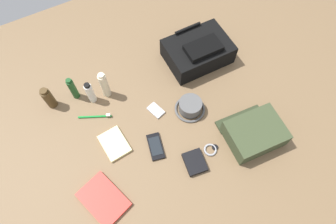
{
  "coord_description": "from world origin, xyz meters",
  "views": [
    {
      "loc": [
        -0.31,
        -0.57,
        1.29
      ],
      "look_at": [
        0.0,
        0.0,
        0.04
      ],
      "focal_mm": 30.73,
      "sensor_mm": 36.0,
      "label": 1
    }
  ],
  "objects_px": {
    "wristwatch": "(211,149)",
    "notepad": "(114,144)",
    "toiletry_pouch": "(254,133)",
    "media_player": "(156,110)",
    "cell_phone": "(156,146)",
    "wallet": "(195,162)",
    "shampoo_bottle": "(73,89)",
    "paperback_novel": "(104,200)",
    "bucket_hat": "(190,107)",
    "lotion_bottle": "(104,85)",
    "cologne_bottle": "(49,98)",
    "backpack": "(198,51)",
    "toothbrush": "(97,116)",
    "toothpaste_tube": "(90,93)"
  },
  "relations": [
    {
      "from": "media_player",
      "to": "cell_phone",
      "type": "bearing_deg",
      "value": -117.83
    },
    {
      "from": "bucket_hat",
      "to": "cell_phone",
      "type": "xyz_separation_m",
      "value": [
        -0.24,
        -0.1,
        -0.02
      ]
    },
    {
      "from": "backpack",
      "to": "cell_phone",
      "type": "relative_size",
      "value": 2.41
    },
    {
      "from": "cologne_bottle",
      "to": "cell_phone",
      "type": "distance_m",
      "value": 0.58
    },
    {
      "from": "cologne_bottle",
      "to": "wristwatch",
      "type": "bearing_deg",
      "value": -45.8
    },
    {
      "from": "cell_phone",
      "to": "notepad",
      "type": "relative_size",
      "value": 0.95
    },
    {
      "from": "toiletry_pouch",
      "to": "notepad",
      "type": "xyz_separation_m",
      "value": [
        -0.6,
        0.28,
        -0.04
      ]
    },
    {
      "from": "wristwatch",
      "to": "cell_phone",
      "type": "bearing_deg",
      "value": 148.21
    },
    {
      "from": "toiletry_pouch",
      "to": "wristwatch",
      "type": "xyz_separation_m",
      "value": [
        -0.21,
        0.04,
        -0.04
      ]
    },
    {
      "from": "toiletry_pouch",
      "to": "shampoo_bottle",
      "type": "height_order",
      "value": "shampoo_bottle"
    },
    {
      "from": "bucket_hat",
      "to": "notepad",
      "type": "distance_m",
      "value": 0.41
    },
    {
      "from": "bucket_hat",
      "to": "cologne_bottle",
      "type": "xyz_separation_m",
      "value": [
        -0.6,
        0.36,
        0.04
      ]
    },
    {
      "from": "wristwatch",
      "to": "notepad",
      "type": "height_order",
      "value": "notepad"
    },
    {
      "from": "bucket_hat",
      "to": "wallet",
      "type": "distance_m",
      "value": 0.28
    },
    {
      "from": "paperback_novel",
      "to": "wristwatch",
      "type": "distance_m",
      "value": 0.53
    },
    {
      "from": "shampoo_bottle",
      "to": "toothbrush",
      "type": "xyz_separation_m",
      "value": [
        0.05,
        -0.16,
        -0.06
      ]
    },
    {
      "from": "backpack",
      "to": "toiletry_pouch",
      "type": "xyz_separation_m",
      "value": [
        -0.01,
        -0.53,
        -0.02
      ]
    },
    {
      "from": "toiletry_pouch",
      "to": "media_player",
      "type": "distance_m",
      "value": 0.49
    },
    {
      "from": "cologne_bottle",
      "to": "notepad",
      "type": "height_order",
      "value": "cologne_bottle"
    },
    {
      "from": "cologne_bottle",
      "to": "backpack",
      "type": "bearing_deg",
      "value": -7.12
    },
    {
      "from": "shampoo_bottle",
      "to": "lotion_bottle",
      "type": "xyz_separation_m",
      "value": [
        0.15,
        -0.06,
        0.01
      ]
    },
    {
      "from": "wristwatch",
      "to": "lotion_bottle",
      "type": "bearing_deg",
      "value": 120.62
    },
    {
      "from": "bucket_hat",
      "to": "wallet",
      "type": "relative_size",
      "value": 1.41
    },
    {
      "from": "media_player",
      "to": "lotion_bottle",
      "type": "bearing_deg",
      "value": 129.73
    },
    {
      "from": "lotion_bottle",
      "to": "shampoo_bottle",
      "type": "bearing_deg",
      "value": 156.49
    },
    {
      "from": "shampoo_bottle",
      "to": "lotion_bottle",
      "type": "relative_size",
      "value": 0.87
    },
    {
      "from": "wallet",
      "to": "cell_phone",
      "type": "bearing_deg",
      "value": 137.04
    },
    {
      "from": "toiletry_pouch",
      "to": "notepad",
      "type": "distance_m",
      "value": 0.66
    },
    {
      "from": "cell_phone",
      "to": "toiletry_pouch",
      "type": "bearing_deg",
      "value": -21.99
    },
    {
      "from": "bucket_hat",
      "to": "toiletry_pouch",
      "type": "bearing_deg",
      "value": -55.13
    },
    {
      "from": "shampoo_bottle",
      "to": "wristwatch",
      "type": "bearing_deg",
      "value": -52.16
    },
    {
      "from": "backpack",
      "to": "bucket_hat",
      "type": "height_order",
      "value": "backpack"
    },
    {
      "from": "toothpaste_tube",
      "to": "media_player",
      "type": "xyz_separation_m",
      "value": [
        0.25,
        -0.21,
        -0.06
      ]
    },
    {
      "from": "shampoo_bottle",
      "to": "paperback_novel",
      "type": "relative_size",
      "value": 0.61
    },
    {
      "from": "shampoo_bottle",
      "to": "cologne_bottle",
      "type": "bearing_deg",
      "value": 175.31
    },
    {
      "from": "backpack",
      "to": "notepad",
      "type": "xyz_separation_m",
      "value": [
        -0.61,
        -0.25,
        -0.05
      ]
    },
    {
      "from": "backpack",
      "to": "toiletry_pouch",
      "type": "distance_m",
      "value": 0.53
    },
    {
      "from": "cologne_bottle",
      "to": "wristwatch",
      "type": "distance_m",
      "value": 0.83
    },
    {
      "from": "shampoo_bottle",
      "to": "wallet",
      "type": "height_order",
      "value": "shampoo_bottle"
    },
    {
      "from": "cologne_bottle",
      "to": "toothpaste_tube",
      "type": "xyz_separation_m",
      "value": [
        0.19,
        -0.07,
        0.0
      ]
    },
    {
      "from": "wallet",
      "to": "cologne_bottle",
      "type": "bearing_deg",
      "value": 136.97
    },
    {
      "from": "bucket_hat",
      "to": "wristwatch",
      "type": "relative_size",
      "value": 2.18
    },
    {
      "from": "shampoo_bottle",
      "to": "toothbrush",
      "type": "bearing_deg",
      "value": -74.18
    },
    {
      "from": "lotion_bottle",
      "to": "paperback_novel",
      "type": "distance_m",
      "value": 0.55
    },
    {
      "from": "toiletry_pouch",
      "to": "notepad",
      "type": "height_order",
      "value": "toiletry_pouch"
    },
    {
      "from": "backpack",
      "to": "toothbrush",
      "type": "bearing_deg",
      "value": -173.23
    },
    {
      "from": "cell_phone",
      "to": "wallet",
      "type": "distance_m",
      "value": 0.2
    },
    {
      "from": "cologne_bottle",
      "to": "toothpaste_tube",
      "type": "bearing_deg",
      "value": -20.37
    },
    {
      "from": "bucket_hat",
      "to": "backpack",
      "type": "bearing_deg",
      "value": 52.42
    },
    {
      "from": "toiletry_pouch",
      "to": "backpack",
      "type": "bearing_deg",
      "value": 88.76
    }
  ]
}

